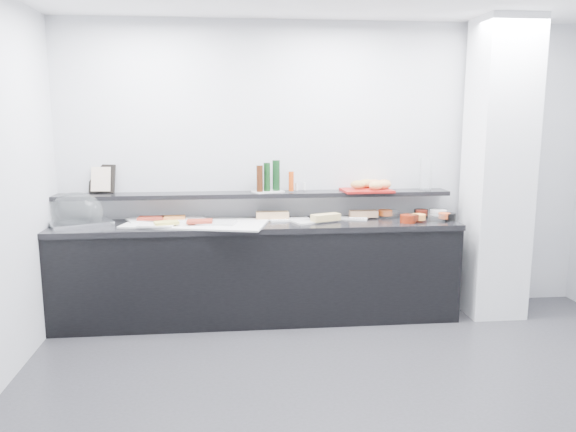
{
  "coord_description": "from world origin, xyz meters",
  "views": [
    {
      "loc": [
        -0.94,
        -3.24,
        1.84
      ],
      "look_at": [
        -0.45,
        1.45,
        1.0
      ],
      "focal_mm": 35.0,
      "sensor_mm": 36.0,
      "label": 1
    }
  ],
  "objects": [
    {
      "name": "bottle_green_a",
      "position": [
        -0.6,
        1.87,
        1.29
      ],
      "size": [
        0.06,
        0.06,
        0.26
      ],
      "primitive_type": "cylinder",
      "rotation": [
        0.0,
        0.0,
        0.01
      ],
      "color": "#0E3412",
      "rests_on": "condiment_tray"
    },
    {
      "name": "ground",
      "position": [
        0.0,
        0.0,
        0.0
      ],
      "size": [
        5.0,
        5.0,
        0.0
      ],
      "primitive_type": "plane",
      "color": "#2D2D30",
      "rests_on": "ground"
    },
    {
      "name": "bread_roll_mide",
      "position": [
        0.42,
        1.92,
        1.21
      ],
      "size": [
        0.15,
        0.1,
        0.08
      ],
      "primitive_type": "ellipsoid",
      "rotation": [
        0.0,
        0.0,
        -0.03
      ],
      "color": "#C9804C",
      "rests_on": "bread_tray"
    },
    {
      "name": "bowl_glass_cream",
      "position": [
        1.03,
        1.84,
        0.94
      ],
      "size": [
        0.21,
        0.21,
        0.07
      ],
      "primitive_type": "cylinder",
      "rotation": [
        0.0,
        0.0,
        0.31
      ],
      "color": "white",
      "rests_on": "counter_top"
    },
    {
      "name": "buffet_cabinet",
      "position": [
        -0.7,
        1.7,
        0.42
      ],
      "size": [
        3.6,
        0.6,
        0.85
      ],
      "primitive_type": "cube",
      "color": "black",
      "rests_on": "ground"
    },
    {
      "name": "framed_print",
      "position": [
        -2.09,
        1.98,
        1.28
      ],
      "size": [
        0.25,
        0.14,
        0.26
      ],
      "primitive_type": "cube",
      "rotation": [
        -0.21,
        0.0,
        -0.27
      ],
      "color": "black",
      "rests_on": "wall_shelf"
    },
    {
      "name": "sandwich_plate_mid",
      "position": [
        -0.18,
        1.68,
        0.91
      ],
      "size": [
        0.43,
        0.31,
        0.01
      ],
      "primitive_type": "cube",
      "rotation": [
        0.0,
        0.0,
        0.39
      ],
      "color": "silver",
      "rests_on": "counter_top"
    },
    {
      "name": "platter_cheese",
      "position": [
        -1.57,
        1.57,
        0.92
      ],
      "size": [
        0.33,
        0.24,
        0.01
      ],
      "primitive_type": "cube",
      "rotation": [
        0.0,
        0.0,
        -0.14
      ],
      "color": "white",
      "rests_on": "linen_runner"
    },
    {
      "name": "sandwich_food_left",
      "position": [
        -0.56,
        1.82,
        0.94
      ],
      "size": [
        0.3,
        0.12,
        0.06
      ],
      "primitive_type": "cube",
      "rotation": [
        0.0,
        0.0,
        -0.03
      ],
      "color": "tan",
      "rests_on": "sandwich_plate_left"
    },
    {
      "name": "food_cheese",
      "position": [
        -1.49,
        1.56,
        0.94
      ],
      "size": [
        0.23,
        0.18,
        0.02
      ],
      "primitive_type": "cube",
      "rotation": [
        0.0,
        0.0,
        0.29
      ],
      "color": "#D2C551",
      "rests_on": "platter_cheese"
    },
    {
      "name": "sandwich_plate_right",
      "position": [
        0.15,
        1.8,
        0.91
      ],
      "size": [
        0.38,
        0.26,
        0.01
      ],
      "primitive_type": "cube",
      "rotation": [
        0.0,
        0.0,
        -0.35
      ],
      "color": "silver",
      "rests_on": "counter_top"
    },
    {
      "name": "fill_glass_cream",
      "position": [
        1.01,
        1.79,
        0.95
      ],
      "size": [
        0.16,
        0.16,
        0.05
      ],
      "primitive_type": "cylinder",
      "rotation": [
        0.0,
        0.0,
        -0.07
      ],
      "color": "silver",
      "rests_on": "bowl_glass_cream"
    },
    {
      "name": "tongs_right",
      "position": [
        0.23,
        1.74,
        0.92
      ],
      "size": [
        0.16,
        0.04,
        0.01
      ],
      "primitive_type": "cylinder",
      "rotation": [
        0.0,
        1.57,
        -0.19
      ],
      "color": "silver",
      "rests_on": "sandwich_plate_right"
    },
    {
      "name": "sandwich_food_mid",
      "position": [
        -0.09,
        1.65,
        0.94
      ],
      "size": [
        0.28,
        0.19,
        0.06
      ],
      "primitive_type": "cube",
      "rotation": [
        0.0,
        0.0,
        0.39
      ],
      "color": "tan",
      "rests_on": "sandwich_plate_mid"
    },
    {
      "name": "column",
      "position": [
        1.5,
        1.65,
        1.35
      ],
      "size": [
        0.5,
        0.5,
        2.7
      ],
      "primitive_type": "cube",
      "color": "white",
      "rests_on": "ground"
    },
    {
      "name": "food_salmon",
      "position": [
        -1.45,
        1.82,
        0.94
      ],
      "size": [
        0.21,
        0.13,
        0.02
      ],
      "primitive_type": "cube",
      "rotation": [
        0.0,
        0.0,
        0.03
      ],
      "color": "orange",
      "rests_on": "platter_salmon"
    },
    {
      "name": "back_wall",
      "position": [
        0.0,
        2.0,
        1.35
      ],
      "size": [
        5.0,
        0.02,
        2.7
      ],
      "primitive_type": "cube",
      "color": "silver",
      "rests_on": "ground"
    },
    {
      "name": "bottle_hot",
      "position": [
        -0.38,
        1.85,
        1.25
      ],
      "size": [
        0.06,
        0.06,
        0.18
      ],
      "primitive_type": "cylinder",
      "rotation": [
        0.0,
        0.0,
        0.24
      ],
      "color": "#C6420E",
      "rests_on": "condiment_tray"
    },
    {
      "name": "bowl_black_fruit",
      "position": [
        1.04,
        1.62,
        0.94
      ],
      "size": [
        0.14,
        0.14,
        0.07
      ],
      "primitive_type": "cylinder",
      "rotation": [
        0.0,
        0.0,
        0.12
      ],
      "color": "black",
      "rests_on": "counter_top"
    },
    {
      "name": "bowl_red_jam",
      "position": [
        0.64,
        1.56,
        0.94
      ],
      "size": [
        0.15,
        0.15,
        0.07
      ],
      "primitive_type": "cylinder",
      "rotation": [
        0.0,
        0.0,
        0.07
      ],
      "color": "maroon",
      "rests_on": "counter_top"
    },
    {
      "name": "linen_runner",
      "position": [
        -1.24,
        1.69,
        0.91
      ],
      "size": [
        1.32,
        0.85,
        0.01
      ],
      "primitive_type": "cube",
      "rotation": [
        0.0,
        0.0,
        -0.24
      ],
      "color": "silver",
      "rests_on": "counter_top"
    },
    {
      "name": "platter_meat_a",
      "position": [
        -1.69,
        1.85,
        0.92
      ],
      "size": [
        0.4,
        0.34,
        0.01
      ],
      "primitive_type": "cube",
      "rotation": [
        0.0,
        0.0,
        0.39
      ],
      "color": "white",
      "rests_on": "linen_runner"
    },
    {
      "name": "print_art",
      "position": [
        -2.1,
        1.95,
        1.28
      ],
      "size": [
        0.18,
        0.07,
        0.22
      ],
      "primitive_type": "cube",
      "rotation": [
        -0.21,
        0.0,
        -0.13
      ],
      "color": "beige",
      "rests_on": "framed_print"
    },
    {
      "name": "wall_shelf",
      "position": [
        -0.7,
        1.88,
        1.13
      ],
      "size": [
        3.6,
        0.25,
        0.04
      ],
      "primitive_type": "cube",
      "color": "black",
      "rests_on": "back_wall"
    },
    {
      "name": "counter_top",
      "position": [
        -0.7,
        1.7,
        0.88
      ],
      "size": [
        3.62,
        0.62,
        0.05
      ],
      "primitive_type": "cube",
      "color": "black",
      "rests_on": "buffet_cabinet"
    },
    {
      "name": "fill_glass_fruit",
      "position": [
        0.51,
        1.83,
        0.95
      ],
      "size": [
        0.13,
        0.13,
        0.05
      ],
      "primitive_type": "cylinder",
      "rotation": [
        0.0,
        0.0,
        0.02
      ],
      "color": "orange",
      "rests_on": "bowl_glass_fruit"
    },
    {
      "name": "bread_roll_n",
      "position": [
        0.35,
        1.95,
        1.21
      ],
      "size": [
        0.15,
        0.1,
        0.08
      ],
      "primitive_type": "ellipsoid",
      "rotation": [
        0.0,
        0.0,
        -0.09
      ],
      "color": "#BA8647",
      "rests_on": "bread_tray"
    },
    {
      "name": "shaker_pepper",
      "position": [
        -0.25,
        1.91,
        1.2
      ],
      "size": [
        0.04,
        0.04,
        0.07
      ],
      "primitive_type": "cylinder",
      "rotation": [
        0.0,
        0.0,
        0.41
      ],
      "color": "white",
      "rests_on": "condiment_tray"
    },
    {
      "name": "tongs_left",
      "position": [
        -0.52,
        1.71,
        0.92
      ],
      "size": [
        0.16,
        0.03,
        0.01
      ],
      "primitive_type": "cylinder",
      "rotation": [
        0.0,
        1.57,
        0.15
      ],
      "color": "#B0B3B7",
      "rests_on": "sandwich_plate_left"
    },
    {
      "name": "bowl_glass_salmon",
      "position": [
        0.91,
        1.58,
        0.94
      ],
      "size": [
        0.16,
        0.16,
        0.07
      ],
      "primitive_type": "cylinder",
      "rotation": [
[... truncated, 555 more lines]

